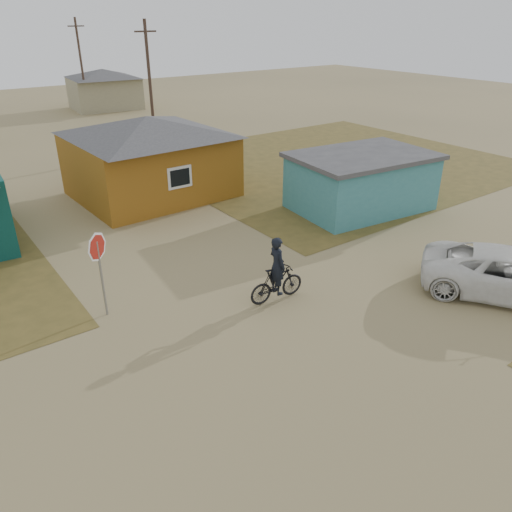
# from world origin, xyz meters

# --- Properties ---
(ground) EXTENTS (120.00, 120.00, 0.00)m
(ground) POSITION_xyz_m (0.00, 0.00, 0.00)
(ground) COLOR #928054
(grass_ne) EXTENTS (20.00, 18.00, 0.00)m
(grass_ne) POSITION_xyz_m (14.00, 13.00, 0.01)
(grass_ne) COLOR brown
(grass_ne) RESTS_ON ground
(house_yellow) EXTENTS (7.72, 6.76, 3.90)m
(house_yellow) POSITION_xyz_m (2.50, 14.00, 2.00)
(house_yellow) COLOR #8F5916
(house_yellow) RESTS_ON ground
(shed_turquoise) EXTENTS (6.71, 4.93, 2.60)m
(shed_turquoise) POSITION_xyz_m (9.50, 6.50, 1.31)
(shed_turquoise) COLOR teal
(shed_turquoise) RESTS_ON ground
(house_beige_east) EXTENTS (6.95, 6.05, 3.60)m
(house_beige_east) POSITION_xyz_m (10.00, 40.00, 1.86)
(house_beige_east) COLOR gray
(house_beige_east) RESTS_ON ground
(utility_pole_near) EXTENTS (1.40, 0.20, 8.00)m
(utility_pole_near) POSITION_xyz_m (6.50, 22.00, 4.14)
(utility_pole_near) COLOR #423127
(utility_pole_near) RESTS_ON ground
(utility_pole_far) EXTENTS (1.40, 0.20, 8.00)m
(utility_pole_far) POSITION_xyz_m (7.50, 38.00, 4.14)
(utility_pole_far) COLOR #423127
(utility_pole_far) RESTS_ON ground
(stop_sign) EXTENTS (0.87, 0.27, 2.72)m
(stop_sign) POSITION_xyz_m (-3.56, 4.55, 1.98)
(stop_sign) COLOR gray
(stop_sign) RESTS_ON ground
(cyclist) EXTENTS (1.97, 0.73, 2.18)m
(cyclist) POSITION_xyz_m (1.18, 2.19, 0.79)
(cyclist) COLOR black
(cyclist) RESTS_ON ground
(vehicle) EXTENTS (5.14, 6.04, 1.54)m
(vehicle) POSITION_xyz_m (7.44, -2.02, 0.77)
(vehicle) COLOR white
(vehicle) RESTS_ON ground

